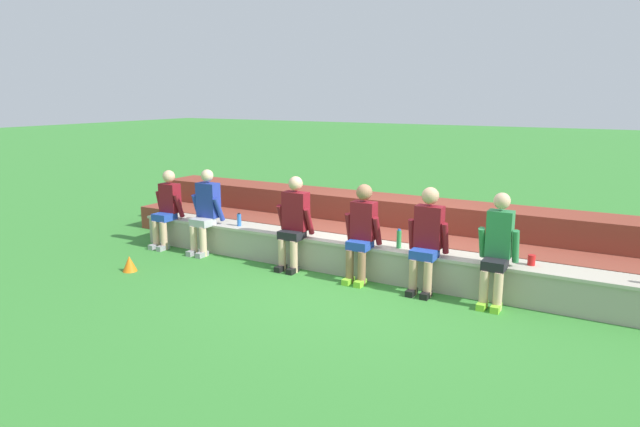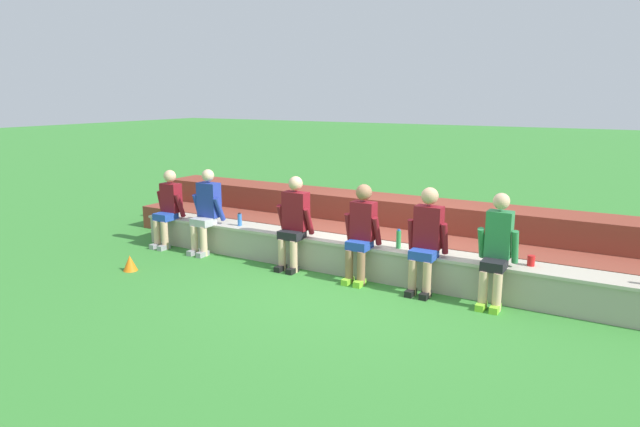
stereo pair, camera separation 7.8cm
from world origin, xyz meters
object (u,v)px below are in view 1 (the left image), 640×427
(water_bottle_mid_right, at_px, (201,212))
(water_bottle_near_right, at_px, (239,220))
(sports_cone, at_px, (130,264))
(person_rightmost_edge, at_px, (497,247))
(person_left_of_center, at_px, (205,209))
(plastic_cup_right_end, at_px, (531,260))
(person_far_left, at_px, (167,207))
(person_center, at_px, (294,220))
(person_far_right, at_px, (427,237))
(person_right_of_center, at_px, (362,230))
(water_bottle_center_gap, at_px, (399,239))

(water_bottle_mid_right, relative_size, water_bottle_near_right, 1.32)
(sports_cone, bearing_deg, person_rightmost_edge, 14.93)
(person_left_of_center, distance_m, plastic_cup_right_end, 5.00)
(water_bottle_near_right, relative_size, sports_cone, 0.92)
(person_left_of_center, bearing_deg, person_far_left, -178.37)
(person_rightmost_edge, height_order, water_bottle_mid_right, person_rightmost_edge)
(person_center, height_order, person_rightmost_edge, person_rightmost_edge)
(person_far_right, bearing_deg, water_bottle_near_right, 176.88)
(person_rightmost_edge, bearing_deg, water_bottle_mid_right, 177.32)
(person_left_of_center, xyz_separation_m, person_center, (1.70, -0.02, 0.01))
(water_bottle_mid_right, xyz_separation_m, sports_cone, (-0.03, -1.55, -0.50))
(person_far_right, bearing_deg, person_rightmost_edge, -0.07)
(person_center, relative_size, sports_cone, 5.96)
(person_right_of_center, distance_m, person_far_right, 0.92)
(person_right_of_center, bearing_deg, person_center, 179.29)
(person_right_of_center, relative_size, person_far_right, 0.98)
(water_bottle_near_right, bearing_deg, person_far_left, -172.19)
(water_bottle_mid_right, bearing_deg, person_left_of_center, -36.91)
(water_bottle_mid_right, bearing_deg, person_far_left, -155.32)
(person_far_left, distance_m, person_right_of_center, 3.63)
(person_left_of_center, height_order, sports_cone, person_left_of_center)
(sports_cone, bearing_deg, person_left_of_center, 76.14)
(person_right_of_center, bearing_deg, water_bottle_near_right, 174.95)
(person_left_of_center, bearing_deg, person_center, -0.69)
(plastic_cup_right_end, distance_m, sports_cone, 5.56)
(plastic_cup_right_end, bearing_deg, person_far_left, -177.23)
(person_right_of_center, relative_size, water_bottle_near_right, 6.34)
(water_bottle_near_right, bearing_deg, person_center, -9.18)
(plastic_cup_right_end, bearing_deg, water_bottle_center_gap, -177.81)
(person_far_left, bearing_deg, sports_cone, -69.12)
(person_far_right, xyz_separation_m, plastic_cup_right_end, (1.26, 0.27, -0.20))
(person_right_of_center, distance_m, water_bottle_center_gap, 0.53)
(plastic_cup_right_end, bearing_deg, person_left_of_center, -177.04)
(person_left_of_center, bearing_deg, water_bottle_mid_right, 143.09)
(person_left_of_center, relative_size, water_bottle_center_gap, 5.10)
(person_far_left, bearing_deg, plastic_cup_right_end, 2.77)
(person_far_left, bearing_deg, person_center, 0.07)
(person_right_of_center, xyz_separation_m, person_rightmost_edge, (1.81, 0.03, 0.00))
(person_center, distance_m, person_rightmost_edge, 2.92)
(person_left_of_center, relative_size, plastic_cup_right_end, 10.51)
(person_center, relative_size, water_bottle_center_gap, 5.16)
(person_left_of_center, xyz_separation_m, person_rightmost_edge, (4.62, -0.01, 0.00))
(water_bottle_center_gap, distance_m, water_bottle_near_right, 2.72)
(water_bottle_center_gap, xyz_separation_m, water_bottle_near_right, (-2.72, -0.03, -0.03))
(person_left_of_center, distance_m, water_bottle_near_right, 0.59)
(person_far_left, bearing_deg, person_right_of_center, -0.17)
(water_bottle_near_right, height_order, plastic_cup_right_end, water_bottle_near_right)
(person_left_of_center, height_order, person_rightmost_edge, person_rightmost_edge)
(water_bottle_center_gap, xyz_separation_m, plastic_cup_right_end, (1.72, 0.07, -0.06))
(person_center, bearing_deg, water_bottle_center_gap, 7.73)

